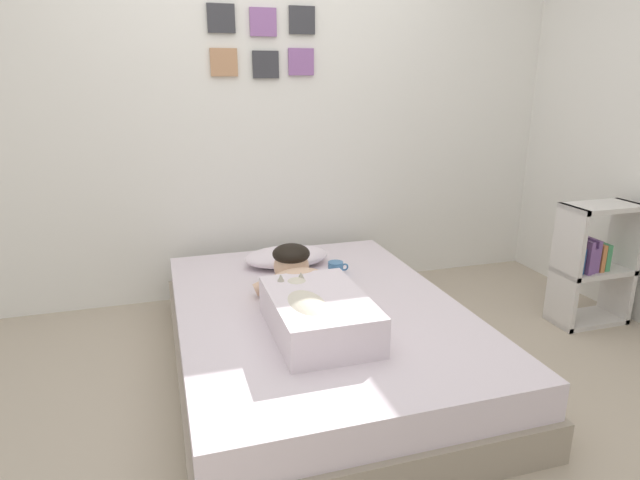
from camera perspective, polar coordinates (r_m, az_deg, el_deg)
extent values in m
plane|color=tan|center=(2.68, 1.29, -16.18)|extent=(12.30, 12.30, 0.00)
cube|color=silver|center=(3.67, -6.01, 13.53)|extent=(4.15, 0.10, 2.50)
cube|color=tan|center=(3.57, -10.20, 18.13)|extent=(0.17, 0.02, 0.17)
cube|color=#333338|center=(3.61, -5.81, 18.09)|extent=(0.17, 0.02, 0.17)
cube|color=#8C5999|center=(3.66, -2.03, 18.43)|extent=(0.17, 0.02, 0.17)
cube|color=#333338|center=(3.58, -10.50, 22.21)|extent=(0.17, 0.02, 0.17)
cube|color=#8C5999|center=(3.62, -6.08, 22.09)|extent=(0.17, 0.02, 0.17)
cube|color=#333338|center=(3.68, -1.93, 22.37)|extent=(0.17, 0.02, 0.17)
cube|color=gray|center=(2.87, -0.13, -11.62)|extent=(1.45, 2.03, 0.18)
cube|color=silver|center=(2.79, -0.13, -8.50)|extent=(1.40, 1.97, 0.17)
ellipsoid|color=silver|center=(3.31, -3.57, -1.78)|extent=(0.52, 0.32, 0.11)
cube|color=silver|center=(2.44, -0.16, -7.91)|extent=(0.42, 0.64, 0.18)
ellipsoid|color=#D8AD8E|center=(2.73, -2.24, -4.66)|extent=(0.32, 0.20, 0.16)
sphere|color=#D8AD8E|center=(2.86, -3.07, -2.79)|extent=(0.19, 0.19, 0.19)
ellipsoid|color=black|center=(2.84, -3.09, -1.46)|extent=(0.20, 0.20, 0.10)
cylinder|color=#D8AD8E|center=(2.85, -4.91, -4.44)|extent=(0.23, 0.07, 0.14)
cylinder|color=#D8AD8E|center=(2.89, -1.03, -4.03)|extent=(0.23, 0.07, 0.14)
ellipsoid|color=beige|center=(2.37, -1.42, -8.42)|extent=(0.26, 0.48, 0.20)
sphere|color=beige|center=(2.60, -2.49, -5.61)|extent=(0.15, 0.15, 0.15)
cone|color=#A79F8E|center=(2.57, -4.20, -4.18)|extent=(0.05, 0.05, 0.05)
cone|color=#A79F8E|center=(2.60, -2.05, -3.95)|extent=(0.05, 0.05, 0.05)
cylinder|color=teal|center=(3.16, 1.67, -3.00)|extent=(0.09, 0.09, 0.07)
torus|color=teal|center=(3.18, 2.65, -2.90)|extent=(0.05, 0.01, 0.05)
cube|color=black|center=(2.85, -0.55, -5.99)|extent=(0.07, 0.14, 0.01)
cube|color=silver|center=(3.51, 24.68, -2.73)|extent=(0.03, 0.24, 0.75)
cube|color=silver|center=(3.79, 29.46, -1.98)|extent=(0.03, 0.24, 0.75)
cube|color=silver|center=(3.77, 26.43, -7.52)|extent=(0.45, 0.24, 0.03)
cube|color=silver|center=(3.66, 27.09, -2.90)|extent=(0.45, 0.24, 0.03)
cube|color=silver|center=(3.56, 27.94, 3.15)|extent=(0.45, 0.24, 0.03)
cube|color=#BF723F|center=(3.51, 25.14, -1.84)|extent=(0.03, 0.17, 0.15)
cube|color=#3866A5|center=(3.53, 25.53, -1.78)|extent=(0.02, 0.15, 0.15)
cube|color=#724C8C|center=(3.54, 25.91, -1.38)|extent=(0.02, 0.20, 0.20)
cube|color=#724C8C|center=(3.57, 26.28, -1.66)|extent=(0.03, 0.18, 0.16)
cube|color=#724C8C|center=(3.59, 26.72, -1.30)|extent=(0.03, 0.16, 0.20)
cube|color=#BF723F|center=(3.62, 27.14, -1.46)|extent=(0.03, 0.17, 0.17)
cube|color=#3F8C59|center=(3.65, 27.62, -1.43)|extent=(0.03, 0.15, 0.16)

